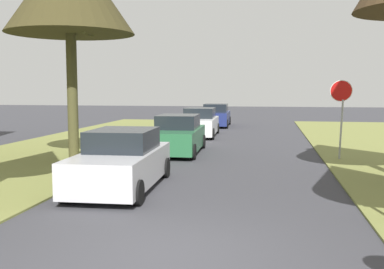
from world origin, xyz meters
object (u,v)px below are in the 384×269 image
(parked_sedan_silver, at_px, (121,162))
(parked_sedan_navy, at_px, (216,116))
(parked_sedan_white, at_px, (200,123))
(stop_sign_far, at_px, (341,102))
(parked_sedan_green, at_px, (177,136))

(parked_sedan_silver, xyz_separation_m, parked_sedan_navy, (0.16, 20.25, 0.00))
(parked_sedan_white, height_order, parked_sedan_navy, same)
(stop_sign_far, relative_size, parked_sedan_silver, 0.66)
(parked_sedan_white, bearing_deg, stop_sign_far, -49.64)
(parked_sedan_silver, bearing_deg, stop_sign_far, 42.59)
(parked_sedan_green, distance_m, parked_sedan_navy, 13.48)
(parked_sedan_green, relative_size, parked_sedan_white, 1.00)
(parked_sedan_silver, bearing_deg, parked_sedan_navy, 89.55)
(stop_sign_far, bearing_deg, parked_sedan_white, 130.36)
(parked_sedan_white, bearing_deg, parked_sedan_green, -89.03)
(parked_sedan_navy, bearing_deg, stop_sign_far, -66.15)
(parked_sedan_white, xyz_separation_m, parked_sedan_navy, (0.13, 6.71, 0.00))
(stop_sign_far, height_order, parked_sedan_green, stop_sign_far)
(parked_sedan_green, bearing_deg, parked_sedan_navy, 89.95)
(parked_sedan_silver, relative_size, parked_sedan_navy, 1.00)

